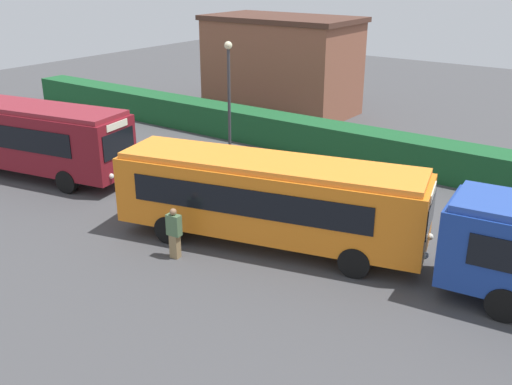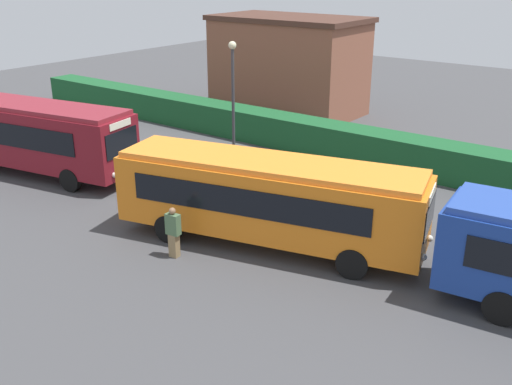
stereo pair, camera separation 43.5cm
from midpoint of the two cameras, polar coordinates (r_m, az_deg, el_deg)
The scene contains 8 objects.
ground_plane at distance 20.96m, azimuth 6.42°, elevation -4.31°, with size 81.04×81.04×0.00m, color #424244.
bus_maroon at distance 28.42m, azimuth -20.61°, elevation 5.40°, with size 10.63×4.33×3.25m.
bus_orange at distance 19.61m, azimuth 1.85°, elevation -0.41°, with size 10.69×4.96×3.03m.
person_left at distance 22.74m, azimuth -2.25°, elevation 0.61°, with size 0.47×0.53×1.85m.
person_center at distance 19.28m, azimuth -7.35°, elevation -3.74°, with size 0.49×0.30×1.74m.
hedge_row at distance 27.86m, azimuth 15.58°, elevation 3.40°, with size 52.52×1.72×1.61m, color #1A532A.
depot_building at distance 38.08m, azimuth 3.47°, elevation 12.22°, with size 9.48×5.28×5.95m.
lamppost at distance 27.39m, azimuth -1.78°, elevation 9.89°, with size 0.36×0.36×5.76m.
Camera 2 is at (9.63, -16.24, 9.05)m, focal length 41.38 mm.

